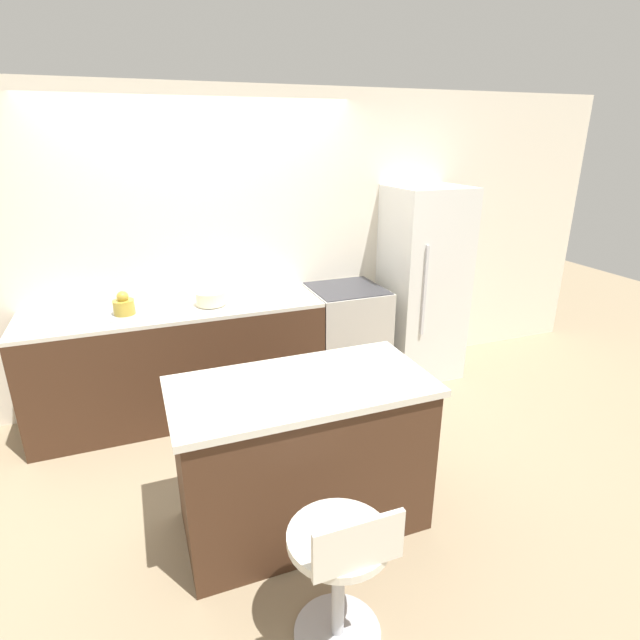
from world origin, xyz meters
The scene contains 9 objects.
ground_plane centered at (0.00, 0.00, 0.00)m, with size 14.00×14.00×0.00m, color #998466.
wall_back centered at (0.00, 0.69, 1.30)m, with size 8.00×0.06×2.60m.
back_counter centered at (-0.35, 0.34, 0.47)m, with size 2.30×0.64×0.95m.
kitchen_island centered at (0.18, -1.21, 0.47)m, with size 1.44×0.73×0.94m.
oven_range centered at (1.14, 0.34, 0.47)m, with size 0.64×0.65×0.95m.
refrigerator centered at (1.92, 0.35, 0.90)m, with size 0.67×0.65×1.80m.
stool_chair centered at (0.08, -2.00, 0.42)m, with size 0.46×0.46×0.84m.
kettle centered at (-0.71, 0.31, 1.02)m, with size 0.16×0.16×0.18m.
mixing_bowl centered at (-0.06, 0.31, 1.00)m, with size 0.24×0.24×0.11m.
Camera 1 is at (-0.60, -3.53, 2.22)m, focal length 28.00 mm.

